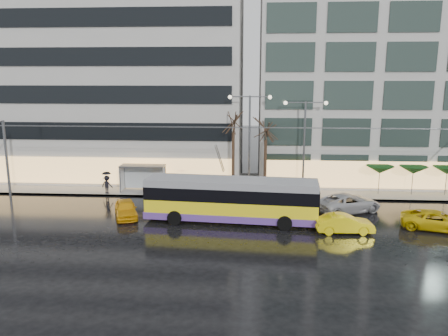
# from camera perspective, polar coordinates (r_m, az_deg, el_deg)

# --- Properties ---
(ground) EXTENTS (140.00, 140.00, 0.00)m
(ground) POSITION_cam_1_polar(r_m,az_deg,el_deg) (31.07, -0.72, -8.50)
(ground) COLOR black
(ground) RESTS_ON ground
(sidewalk) EXTENTS (80.00, 10.00, 0.15)m
(sidewalk) POSITION_cam_1_polar(r_m,az_deg,el_deg) (44.35, 3.31, -2.19)
(sidewalk) COLOR gray
(sidewalk) RESTS_ON ground
(kerb) EXTENTS (80.00, 0.10, 0.15)m
(kerb) POSITION_cam_1_polar(r_m,az_deg,el_deg) (39.57, 3.23, -3.91)
(kerb) COLOR slate
(kerb) RESTS_ON ground
(building_left) EXTENTS (34.00, 14.00, 22.00)m
(building_left) POSITION_cam_1_polar(r_m,az_deg,el_deg) (51.43, -17.41, 11.69)
(building_left) COLOR #ADABA6
(building_left) RESTS_ON sidewalk
(building_right) EXTENTS (32.00, 14.00, 25.00)m
(building_right) POSITION_cam_1_polar(r_m,az_deg,el_deg) (50.88, 23.60, 12.95)
(building_right) COLOR #ADABA6
(building_right) RESTS_ON sidewalk
(trolleybus) EXTENTS (13.09, 5.52, 5.99)m
(trolleybus) POSITION_cam_1_polar(r_m,az_deg,el_deg) (32.95, 0.94, -4.34)
(trolleybus) COLOR yellow
(trolleybus) RESTS_ON ground
(catenary) EXTENTS (42.24, 5.12, 7.00)m
(catenary) POSITION_cam_1_polar(r_m,az_deg,el_deg) (37.57, 1.75, 1.79)
(catenary) COLOR #595B60
(catenary) RESTS_ON ground
(bus_shelter) EXTENTS (4.20, 1.60, 2.51)m
(bus_shelter) POSITION_cam_1_polar(r_m,az_deg,el_deg) (42.09, -11.00, -0.52)
(bus_shelter) COLOR #595B60
(bus_shelter) RESTS_ON sidewalk
(street_lamp_near) EXTENTS (3.96, 0.36, 9.03)m
(street_lamp_near) POSITION_cam_1_polar(r_m,az_deg,el_deg) (40.13, 3.35, 4.93)
(street_lamp_near) COLOR #595B60
(street_lamp_near) RESTS_ON sidewalk
(street_lamp_far) EXTENTS (3.96, 0.36, 8.53)m
(street_lamp_far) POSITION_cam_1_polar(r_m,az_deg,el_deg) (40.43, 10.47, 4.41)
(street_lamp_far) COLOR #595B60
(street_lamp_far) RESTS_ON sidewalk
(tree_a) EXTENTS (3.20, 3.20, 8.40)m
(tree_a) POSITION_cam_1_polar(r_m,az_deg,el_deg) (40.25, 1.23, 6.53)
(tree_a) COLOR black
(tree_a) RESTS_ON sidewalk
(tree_b) EXTENTS (3.20, 3.20, 7.70)m
(tree_b) POSITION_cam_1_polar(r_m,az_deg,el_deg) (40.50, 5.50, 5.54)
(tree_b) COLOR black
(tree_b) RESTS_ON sidewalk
(parasol_a) EXTENTS (2.50, 2.50, 2.65)m
(parasol_a) POSITION_cam_1_polar(r_m,az_deg,el_deg) (42.53, 19.69, -0.20)
(parasol_a) COLOR #595B60
(parasol_a) RESTS_ON sidewalk
(parasol_b) EXTENTS (2.50, 2.50, 2.65)m
(parasol_b) POSITION_cam_1_polar(r_m,az_deg,el_deg) (43.44, 23.49, -0.25)
(parasol_b) COLOR #595B60
(parasol_b) RESTS_ON sidewalk
(parasol_c) EXTENTS (2.50, 2.50, 2.65)m
(parasol_c) POSITION_cam_1_polar(r_m,az_deg,el_deg) (44.54, 27.13, -0.29)
(parasol_c) COLOR #595B60
(parasol_c) RESTS_ON sidewalk
(taxi_a) EXTENTS (2.90, 4.31, 1.36)m
(taxi_a) POSITION_cam_1_polar(r_m,az_deg,el_deg) (35.10, -12.71, -5.22)
(taxi_a) COLOR #EEA60C
(taxi_a) RESTS_ON ground
(taxi_b) EXTENTS (4.12, 1.63, 1.33)m
(taxi_b) POSITION_cam_1_polar(r_m,az_deg,el_deg) (32.07, 15.45, -7.02)
(taxi_b) COLOR yellow
(taxi_b) RESTS_ON ground
(taxi_c) EXTENTS (5.34, 3.60, 1.36)m
(taxi_c) POSITION_cam_1_polar(r_m,az_deg,el_deg) (35.05, 26.04, -6.18)
(taxi_c) COLOR #DFBC0B
(taxi_c) RESTS_ON ground
(sedan_silver) EXTENTS (6.08, 4.68, 1.54)m
(sedan_silver) POSITION_cam_1_polar(r_m,az_deg,el_deg) (36.90, 15.87, -4.40)
(sedan_silver) COLOR #B3B2B7
(sedan_silver) RESTS_ON ground
(pedestrian_a) EXTENTS (1.27, 1.28, 2.19)m
(pedestrian_a) POSITION_cam_1_polar(r_m,az_deg,el_deg) (40.92, -5.56, -1.22)
(pedestrian_a) COLOR black
(pedestrian_a) RESTS_ON sidewalk
(pedestrian_b) EXTENTS (0.96, 0.92, 1.56)m
(pedestrian_b) POSITION_cam_1_polar(r_m,az_deg,el_deg) (41.62, -6.89, -1.98)
(pedestrian_b) COLOR black
(pedestrian_b) RESTS_ON sidewalk
(pedestrian_c) EXTENTS (1.23, 1.01, 2.11)m
(pedestrian_c) POSITION_cam_1_polar(r_m,az_deg,el_deg) (41.83, -15.04, -1.76)
(pedestrian_c) COLOR black
(pedestrian_c) RESTS_ON sidewalk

